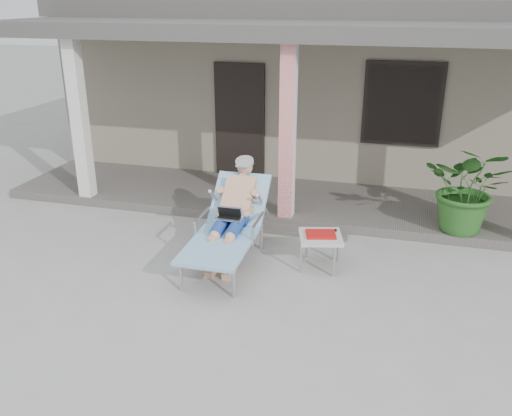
% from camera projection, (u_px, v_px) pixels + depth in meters
% --- Properties ---
extents(ground, '(60.00, 60.00, 0.00)m').
position_uv_depth(ground, '(248.00, 290.00, 6.64)').
color(ground, '#9E9E99').
rests_on(ground, ground).
extents(house, '(10.40, 5.40, 3.30)m').
position_uv_depth(house, '(330.00, 79.00, 11.86)').
color(house, gray).
rests_on(house, ground).
extents(porch_deck, '(10.00, 2.00, 0.15)m').
position_uv_depth(porch_deck, '(296.00, 201.00, 9.31)').
color(porch_deck, '#605B56').
rests_on(porch_deck, ground).
extents(porch_overhang, '(10.00, 2.30, 2.85)m').
position_uv_depth(porch_overhang, '(300.00, 36.00, 8.27)').
color(porch_overhang, silver).
rests_on(porch_overhang, porch_deck).
extents(porch_step, '(2.00, 0.30, 0.07)m').
position_uv_depth(porch_step, '(282.00, 229.00, 8.29)').
color(porch_step, '#605B56').
rests_on(porch_step, ground).
extents(lounger, '(0.81, 2.07, 1.33)m').
position_uv_depth(lounger, '(230.00, 202.00, 7.16)').
color(lounger, '#B7B7BC').
rests_on(lounger, ground).
extents(side_table, '(0.66, 0.66, 0.49)m').
position_uv_depth(side_table, '(321.00, 238.00, 7.07)').
color(side_table, beige).
rests_on(side_table, ground).
extents(potted_palm, '(1.42, 1.31, 1.31)m').
position_uv_depth(potted_palm, '(469.00, 188.00, 7.72)').
color(potted_palm, '#26591E').
rests_on(potted_palm, porch_deck).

